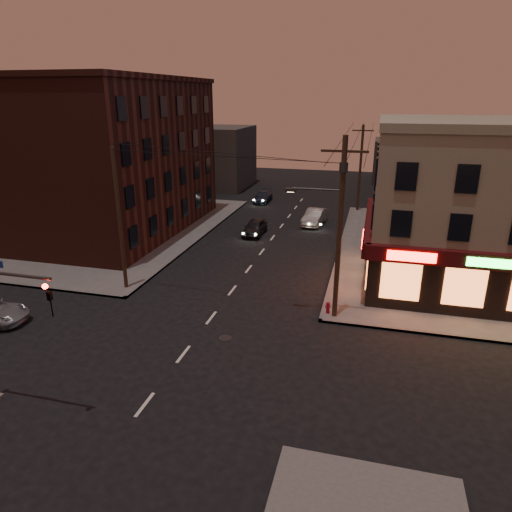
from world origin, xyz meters
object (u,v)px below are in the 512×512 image
(fire_hydrant, at_px, (328,307))
(sedan_near, at_px, (255,227))
(sedan_far, at_px, (263,197))
(sedan_mid, at_px, (315,217))

(fire_hydrant, bearing_deg, sedan_near, 119.40)
(sedan_near, distance_m, sedan_far, 13.53)
(sedan_far, distance_m, fire_hydrant, 29.80)
(sedan_mid, xyz_separation_m, sedan_far, (-7.30, 8.40, -0.14))
(sedan_near, distance_m, fire_hydrant, 16.66)
(sedan_near, relative_size, sedan_mid, 0.89)
(sedan_mid, height_order, sedan_far, sedan_mid)
(sedan_near, relative_size, fire_hydrant, 5.82)
(sedan_far, relative_size, fire_hydrant, 6.07)
(sedan_near, height_order, sedan_mid, sedan_mid)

